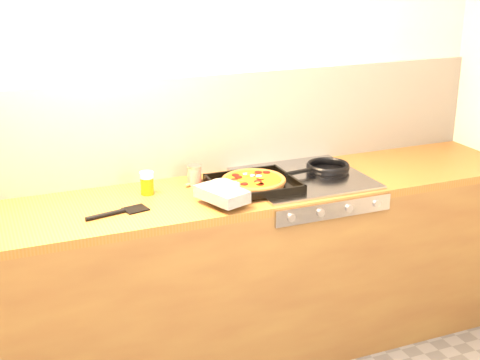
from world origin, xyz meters
name	(u,v)px	position (x,y,z in m)	size (l,w,h in m)	color
room_shell	(198,126)	(0.00, 1.39, 1.15)	(3.20, 3.20, 3.20)	white
counter_run	(220,277)	(0.00, 1.10, 0.45)	(3.20, 0.62, 0.90)	brown
stovetop	(303,178)	(0.45, 1.10, 0.91)	(0.60, 0.56, 0.02)	#A2A1A7
pizza_on_tray	(244,184)	(0.10, 1.03, 0.94)	(0.52, 0.45, 0.07)	black
frying_pan	(327,168)	(0.60, 1.12, 0.94)	(0.38, 0.25, 0.04)	black
tomato_can	(194,175)	(-0.08, 1.23, 0.95)	(0.09, 0.09, 0.10)	#A3100D
juice_glass	(147,183)	(-0.32, 1.19, 0.96)	(0.08, 0.08, 0.11)	#C76B0B
wooden_spoon	(213,177)	(0.04, 1.28, 0.91)	(0.29, 0.14, 0.02)	#B5834D
black_spatula	(118,212)	(-0.50, 1.00, 0.91)	(0.29, 0.11, 0.02)	black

